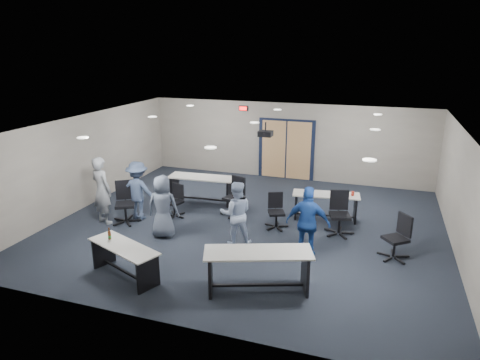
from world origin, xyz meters
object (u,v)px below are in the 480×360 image
(table_front_right, at_px, (258,264))
(chair_back_a, at_px, (174,201))
(table_back_right, at_px, (326,202))
(chair_loose_left, at_px, (125,203))
(chair_back_c, at_px, (276,211))
(person_gray, at_px, (102,190))
(table_front_left, at_px, (124,255))
(person_navy, at_px, (308,223))
(table_back_left, at_px, (202,185))
(chair_loose_right, at_px, (396,237))
(chair_back_b, at_px, (234,197))
(person_lightblue, at_px, (236,213))
(chair_back_d, at_px, (340,214))
(person_plaid, at_px, (163,207))
(person_back, at_px, (138,191))

(table_front_right, distance_m, chair_back_a, 4.37)
(table_back_right, xyz_separation_m, chair_loose_left, (-5.07, -1.98, 0.07))
(chair_back_c, relative_size, person_gray, 0.51)
(table_front_left, xyz_separation_m, chair_back_c, (2.36, 3.41, -0.02))
(chair_loose_left, bearing_deg, person_navy, -34.03)
(table_back_left, height_order, person_gray, person_gray)
(table_back_right, bearing_deg, chair_loose_right, -53.57)
(table_back_left, distance_m, chair_back_b, 1.43)
(table_front_left, height_order, chair_loose_right, chair_loose_right)
(person_lightblue, bearing_deg, person_navy, 154.64)
(table_front_left, xyz_separation_m, person_gray, (-2.13, 2.29, 0.43))
(chair_back_d, height_order, person_navy, person_navy)
(table_front_right, xyz_separation_m, chair_back_a, (-3.28, 2.90, -0.11))
(chair_back_a, height_order, person_lightblue, person_lightblue)
(table_back_left, bearing_deg, chair_back_b, -32.17)
(chair_back_b, height_order, chair_back_c, chair_back_b)
(chair_loose_left, relative_size, person_plaid, 0.71)
(table_back_left, xyz_separation_m, person_back, (-1.12, -1.75, 0.26))
(table_back_right, height_order, chair_back_a, chair_back_a)
(chair_back_b, distance_m, chair_loose_left, 2.95)
(chair_loose_left, distance_m, chair_loose_right, 6.85)
(table_front_right, relative_size, chair_back_d, 1.96)
(chair_back_a, height_order, chair_back_b, chair_back_b)
(chair_back_a, height_order, person_plaid, person_plaid)
(person_gray, relative_size, person_lightblue, 1.16)
(chair_back_c, xyz_separation_m, person_lightblue, (-0.68, -1.24, 0.32))
(chair_back_d, height_order, person_plaid, person_plaid)
(table_front_right, relative_size, table_back_right, 1.17)
(chair_back_b, height_order, person_navy, person_navy)
(chair_loose_right, height_order, person_back, person_back)
(table_front_left, relative_size, person_lightblue, 1.15)
(chair_back_d, bearing_deg, table_front_left, -154.35)
(chair_loose_right, height_order, person_gray, person_gray)
(table_front_right, relative_size, chair_back_c, 2.35)
(table_front_left, height_order, chair_back_b, chair_back_b)
(chair_back_b, xyz_separation_m, chair_back_c, (1.35, -0.50, -0.08))
(table_back_right, bearing_deg, chair_back_a, -171.32)
(person_gray, bearing_deg, chair_loose_left, -144.28)
(chair_loose_left, bearing_deg, table_back_right, -7.67)
(chair_back_c, bearing_deg, person_lightblue, -141.64)
(chair_back_a, bearing_deg, table_back_right, 31.52)
(chair_loose_right, xyz_separation_m, person_lightblue, (-3.60, -0.43, 0.27))
(chair_back_a, xyz_separation_m, chair_back_c, (2.89, 0.15, 0.01))
(table_back_left, xyz_separation_m, chair_loose_right, (5.53, -1.98, -0.04))
(table_front_right, bearing_deg, chair_back_c, 77.41)
(table_back_left, xyz_separation_m, chair_back_b, (1.26, -0.68, -0.01))
(table_front_left, xyz_separation_m, chair_back_b, (1.01, 3.90, 0.06))
(table_front_right, bearing_deg, person_gray, 138.55)
(table_front_left, xyz_separation_m, chair_loose_left, (-1.57, 2.46, 0.08))
(table_back_right, distance_m, chair_loose_left, 5.44)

